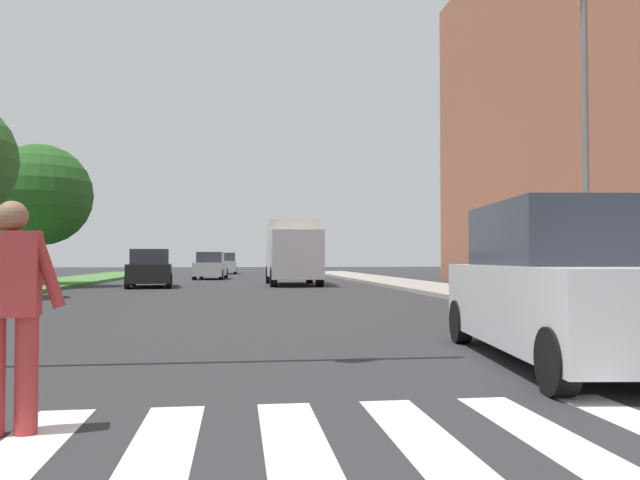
{
  "coord_description": "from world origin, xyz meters",
  "views": [
    {
      "loc": [
        0.5,
        3.34,
        1.27
      ],
      "look_at": [
        2.66,
        19.94,
        1.77
      ],
      "focal_mm": 35.49,
      "sensor_mm": 36.0,
      "label": 1
    }
  ],
  "objects_px": {
    "street_lamp_right": "(581,105)",
    "sedan_distant": "(211,267)",
    "suv_crossing": "(566,286)",
    "sedan_far_horizon": "(226,264)",
    "truck_box_delivery": "(292,251)",
    "tree_distant": "(40,195)",
    "pedestrian_performer": "(11,305)",
    "sedan_midblock": "(150,269)"
  },
  "relations": [
    {
      "from": "tree_distant",
      "to": "sedan_distant",
      "type": "relative_size",
      "value": 1.39
    },
    {
      "from": "sedan_midblock",
      "to": "sedan_distant",
      "type": "height_order",
      "value": "sedan_midblock"
    },
    {
      "from": "tree_distant",
      "to": "sedan_midblock",
      "type": "height_order",
      "value": "tree_distant"
    },
    {
      "from": "sedan_midblock",
      "to": "sedan_far_horizon",
      "type": "distance_m",
      "value": 24.34
    },
    {
      "from": "suv_crossing",
      "to": "truck_box_delivery",
      "type": "bearing_deg",
      "value": 93.37
    },
    {
      "from": "street_lamp_right",
      "to": "sedan_midblock",
      "type": "relative_size",
      "value": 1.61
    },
    {
      "from": "sedan_far_horizon",
      "to": "pedestrian_performer",
      "type": "bearing_deg",
      "value": -90.71
    },
    {
      "from": "sedan_far_horizon",
      "to": "truck_box_delivery",
      "type": "bearing_deg",
      "value": -80.81
    },
    {
      "from": "suv_crossing",
      "to": "sedan_far_horizon",
      "type": "relative_size",
      "value": 1.13
    },
    {
      "from": "tree_distant",
      "to": "suv_crossing",
      "type": "distance_m",
      "value": 25.82
    },
    {
      "from": "suv_crossing",
      "to": "sedan_distant",
      "type": "height_order",
      "value": "suv_crossing"
    },
    {
      "from": "pedestrian_performer",
      "to": "suv_crossing",
      "type": "bearing_deg",
      "value": 23.97
    },
    {
      "from": "sedan_far_horizon",
      "to": "street_lamp_right",
      "type": "bearing_deg",
      "value": -78.29
    },
    {
      "from": "pedestrian_performer",
      "to": "sedan_midblock",
      "type": "bearing_deg",
      "value": 95.37
    },
    {
      "from": "tree_distant",
      "to": "pedestrian_performer",
      "type": "height_order",
      "value": "tree_distant"
    },
    {
      "from": "truck_box_delivery",
      "to": "suv_crossing",
      "type": "bearing_deg",
      "value": -86.63
    },
    {
      "from": "pedestrian_performer",
      "to": "suv_crossing",
      "type": "height_order",
      "value": "suv_crossing"
    },
    {
      "from": "tree_distant",
      "to": "truck_box_delivery",
      "type": "height_order",
      "value": "tree_distant"
    },
    {
      "from": "suv_crossing",
      "to": "sedan_far_horizon",
      "type": "distance_m",
      "value": 46.18
    },
    {
      "from": "truck_box_delivery",
      "to": "sedan_far_horizon",
      "type": "bearing_deg",
      "value": 99.19
    },
    {
      "from": "truck_box_delivery",
      "to": "sedan_distant",
      "type": "bearing_deg",
      "value": 115.14
    },
    {
      "from": "sedan_distant",
      "to": "truck_box_delivery",
      "type": "relative_size",
      "value": 0.72
    },
    {
      "from": "tree_distant",
      "to": "sedan_far_horizon",
      "type": "bearing_deg",
      "value": 71.88
    },
    {
      "from": "sedan_distant",
      "to": "sedan_far_horizon",
      "type": "relative_size",
      "value": 1.06
    },
    {
      "from": "sedan_distant",
      "to": "sedan_far_horizon",
      "type": "distance_m",
      "value": 13.44
    },
    {
      "from": "street_lamp_right",
      "to": "truck_box_delivery",
      "type": "distance_m",
      "value": 18.73
    },
    {
      "from": "suv_crossing",
      "to": "sedan_midblock",
      "type": "distance_m",
      "value": 23.13
    },
    {
      "from": "suv_crossing",
      "to": "street_lamp_right",
      "type": "bearing_deg",
      "value": 58.24
    },
    {
      "from": "street_lamp_right",
      "to": "suv_crossing",
      "type": "height_order",
      "value": "street_lamp_right"
    },
    {
      "from": "street_lamp_right",
      "to": "sedan_distant",
      "type": "height_order",
      "value": "street_lamp_right"
    },
    {
      "from": "tree_distant",
      "to": "sedan_distant",
      "type": "height_order",
      "value": "tree_distant"
    },
    {
      "from": "tree_distant",
      "to": "sedan_far_horizon",
      "type": "height_order",
      "value": "tree_distant"
    },
    {
      "from": "suv_crossing",
      "to": "sedan_midblock",
      "type": "bearing_deg",
      "value": 110.0
    },
    {
      "from": "pedestrian_performer",
      "to": "sedan_distant",
      "type": "relative_size",
      "value": 0.38
    },
    {
      "from": "street_lamp_right",
      "to": "truck_box_delivery",
      "type": "height_order",
      "value": "street_lamp_right"
    },
    {
      "from": "suv_crossing",
      "to": "pedestrian_performer",
      "type": "bearing_deg",
      "value": -156.03
    },
    {
      "from": "truck_box_delivery",
      "to": "tree_distant",
      "type": "bearing_deg",
      "value": -174.48
    },
    {
      "from": "sedan_far_horizon",
      "to": "truck_box_delivery",
      "type": "distance_m",
      "value": 22.9
    },
    {
      "from": "sedan_midblock",
      "to": "truck_box_delivery",
      "type": "relative_size",
      "value": 0.75
    },
    {
      "from": "sedan_distant",
      "to": "sedan_far_horizon",
      "type": "height_order",
      "value": "sedan_far_horizon"
    },
    {
      "from": "sedan_far_horizon",
      "to": "sedan_midblock",
      "type": "bearing_deg",
      "value": -96.79
    },
    {
      "from": "tree_distant",
      "to": "pedestrian_performer",
      "type": "distance_m",
      "value": 25.92
    }
  ]
}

